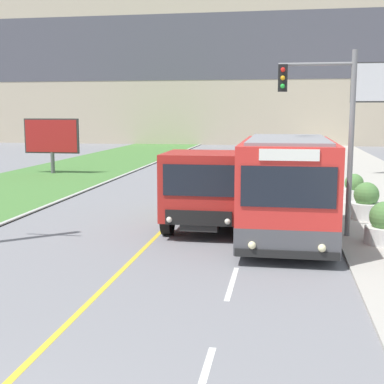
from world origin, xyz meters
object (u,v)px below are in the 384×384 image
(dump_truck, at_px, (208,189))
(car_distant, at_px, (288,159))
(traffic_light_mast, at_px, (329,120))
(planter_round_third, at_px, (354,189))
(billboard_small, at_px, (52,137))
(planter_round_near, at_px, (384,225))
(planter_round_second, at_px, (366,203))
(city_bus, at_px, (287,189))

(dump_truck, bearing_deg, car_distant, 81.79)
(dump_truck, distance_m, traffic_light_mast, 4.40)
(car_distant, xyz_separation_m, planter_round_third, (2.65, -13.01, -0.09))
(dump_truck, relative_size, traffic_light_mast, 1.15)
(billboard_small, relative_size, planter_round_near, 2.86)
(traffic_light_mast, relative_size, planter_round_second, 4.33)
(billboard_small, bearing_deg, planter_round_second, -34.73)
(car_distant, height_order, planter_round_second, car_distant)
(billboard_small, relative_size, planter_round_third, 2.97)
(dump_truck, xyz_separation_m, car_distant, (2.73, 18.93, -0.63))
(car_distant, relative_size, planter_round_near, 3.52)
(city_bus, bearing_deg, planter_round_near, -3.87)
(car_distant, bearing_deg, city_bus, -90.57)
(city_bus, bearing_deg, traffic_light_mast, 29.47)
(car_distant, distance_m, planter_round_second, 16.89)
(dump_truck, bearing_deg, planter_round_third, 47.74)
(dump_truck, distance_m, planter_round_near, 5.54)
(city_bus, relative_size, planter_round_third, 5.13)
(traffic_light_mast, height_order, planter_round_second, traffic_light_mast)
(city_bus, distance_m, planter_round_third, 7.78)
(billboard_small, bearing_deg, city_bus, -47.08)
(dump_truck, relative_size, billboard_small, 1.85)
(billboard_small, distance_m, planter_round_second, 20.80)
(dump_truck, bearing_deg, billboard_small, 129.80)
(planter_round_third, bearing_deg, traffic_light_mast, -104.29)
(traffic_light_mast, relative_size, billboard_small, 1.61)
(city_bus, bearing_deg, car_distant, 89.43)
(planter_round_third, bearing_deg, city_bus, -111.65)
(traffic_light_mast, bearing_deg, car_distant, 92.91)
(car_distant, bearing_deg, planter_round_third, -78.49)
(billboard_small, bearing_deg, planter_round_near, -42.33)
(traffic_light_mast, xyz_separation_m, planter_round_near, (1.58, -0.86, -2.98))
(planter_round_near, bearing_deg, planter_round_second, 89.54)
(car_distant, distance_m, planter_round_near, 20.54)
(planter_round_near, distance_m, planter_round_second, 3.68)
(traffic_light_mast, relative_size, planter_round_third, 4.78)
(car_distant, bearing_deg, planter_round_near, -82.80)
(billboard_small, bearing_deg, car_distant, 18.66)
(dump_truck, distance_m, car_distant, 19.13)
(city_bus, xyz_separation_m, traffic_light_mast, (1.19, 0.67, 2.04))
(planter_round_second, bearing_deg, planter_round_near, -90.46)
(traffic_light_mast, distance_m, planter_round_second, 4.39)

